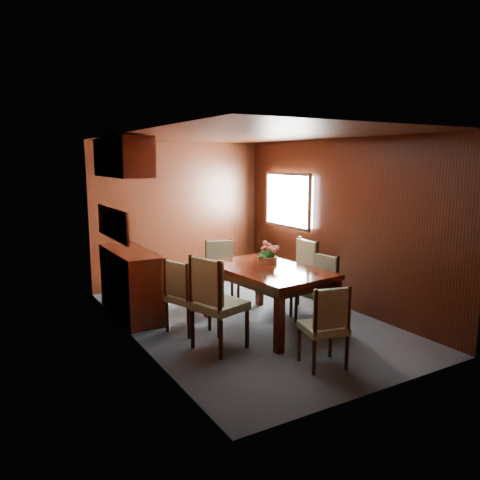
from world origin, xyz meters
TOP-DOWN VIEW (x-y plane):
  - ground at (0.00, 0.00)m, footprint 4.50×4.50m
  - room_shell at (-0.10, 0.33)m, footprint 3.06×4.52m
  - sideboard at (-1.25, 1.00)m, footprint 0.48×1.40m
  - dining_table at (0.12, -0.29)m, footprint 1.15×1.70m
  - chair_left_near at (-0.83, -0.65)m, footprint 0.62×0.63m
  - chair_left_far at (-0.90, 0.02)m, footprint 0.54×0.55m
  - chair_right_near at (0.79, -0.51)m, footprint 0.46×0.48m
  - chair_right_far at (0.86, 0.02)m, footprint 0.48×0.50m
  - chair_head at (-0.07, -1.63)m, footprint 0.50×0.48m
  - chair_foot at (0.07, 0.87)m, footprint 0.54×0.52m
  - flower_centerpiece at (0.29, -0.02)m, footprint 0.28×0.28m

SIDE VIEW (x-z plane):
  - ground at x=0.00m, z-range 0.00..0.00m
  - sideboard at x=-1.25m, z-range 0.00..0.90m
  - chair_head at x=-0.07m, z-range 0.05..0.93m
  - chair_right_near at x=0.79m, z-range 0.05..0.94m
  - chair_left_far at x=-0.90m, z-range 0.05..0.97m
  - chair_foot at x=0.07m, z-range 0.05..0.99m
  - chair_right_far at x=0.86m, z-range 0.06..1.06m
  - chair_left_near at x=-0.83m, z-range 0.06..1.14m
  - dining_table at x=0.12m, z-range 0.27..1.03m
  - flower_centerpiece at x=0.29m, z-range 0.75..1.03m
  - room_shell at x=-0.10m, z-range 0.43..2.84m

